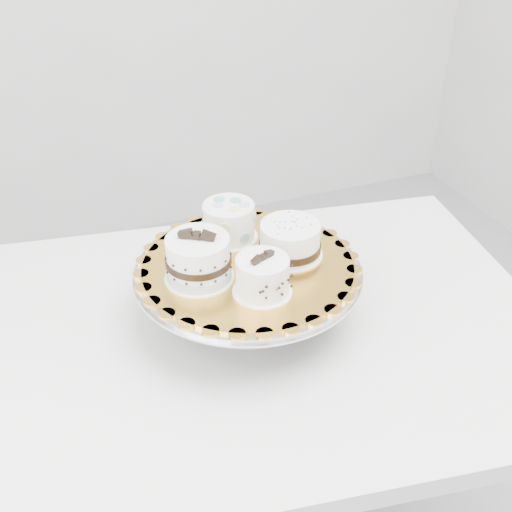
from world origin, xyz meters
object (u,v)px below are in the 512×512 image
object	(u,v)px
table	(236,360)
cake_banded	(198,260)
cake_ribbon	(291,240)
cake_board	(248,265)
cake_swirl	(262,277)
cake_dots	(229,221)
cake_stand	(248,282)

from	to	relation	value
table	cake_banded	size ratio (longest dim) A/B	8.51
table	cake_ribbon	distance (m)	0.26
cake_board	cake_banded	world-z (taller)	cake_banded
cake_swirl	cake_dots	world-z (taller)	cake_swirl
cake_board	cake_ribbon	xyz separation A→B (m)	(0.08, 0.00, 0.03)
cake_stand	cake_banded	xyz separation A→B (m)	(-0.09, -0.01, 0.08)
table	cake_swirl	size ratio (longest dim) A/B	10.93
cake_stand	cake_banded	bearing A→B (deg)	-174.92
cake_swirl	cake_dots	bearing A→B (deg)	65.39
cake_board	cake_dots	size ratio (longest dim) A/B	3.19
table	cake_stand	distance (m)	0.16
cake_swirl	cake_ribbon	bearing A→B (deg)	21.54
table	cake_banded	bearing A→B (deg)	173.12
cake_board	cake_ribbon	bearing A→B (deg)	1.61
cake_stand	cake_banded	distance (m)	0.12
table	cake_stand	size ratio (longest dim) A/B	3.09
cake_stand	cake_ribbon	bearing A→B (deg)	1.61
cake_swirl	cake_dots	size ratio (longest dim) A/B	0.98
table	cake_board	distance (m)	0.20
cake_ribbon	cake_dots	bearing A→B (deg)	151.22
table	cake_banded	world-z (taller)	cake_banded
cake_board	cake_banded	xyz separation A→B (m)	(-0.09, -0.01, 0.04)
cake_banded	cake_dots	distance (m)	0.14
cake_banded	cake_dots	size ratio (longest dim) A/B	1.26
cake_swirl	cake_banded	xyz separation A→B (m)	(-0.09, 0.08, 0.01)
table	cake_dots	bearing A→B (deg)	82.62
cake_swirl	cake_banded	size ratio (longest dim) A/B	0.78
cake_dots	cake_ribbon	xyz separation A→B (m)	(0.09, -0.09, -0.01)
cake_stand	cake_dots	world-z (taller)	cake_dots
cake_board	cake_dots	bearing A→B (deg)	90.77
table	cake_swirl	bearing A→B (deg)	-56.44
cake_dots	cake_board	bearing A→B (deg)	-104.68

